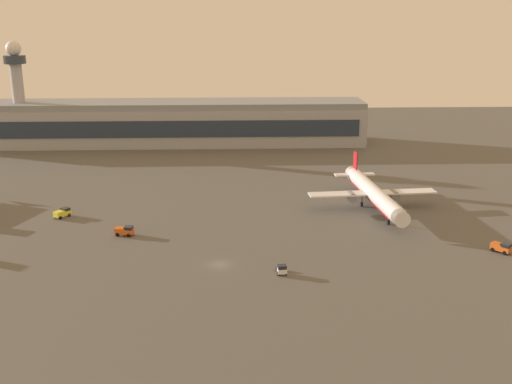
# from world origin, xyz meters

# --- Properties ---
(ground_plane) EXTENTS (416.00, 416.00, 0.00)m
(ground_plane) POSITION_xyz_m (0.00, 0.00, 0.00)
(ground_plane) COLOR #56544F
(terminal_building) EXTENTS (155.46, 22.40, 16.40)m
(terminal_building) POSITION_xyz_m (-24.51, 119.78, 8.09)
(terminal_building) COLOR #9EA3AD
(terminal_building) RESTS_ON ground
(control_tower) EXTENTS (8.00, 8.00, 39.13)m
(control_tower) POSITION_xyz_m (-77.45, 118.89, 22.58)
(control_tower) COLOR #A8A8B2
(control_tower) RESTS_ON ground
(airplane_mid_apron) EXTENTS (33.88, 43.48, 11.15)m
(airplane_mid_apron) POSITION_xyz_m (39.32, 35.60, 4.21)
(airplane_mid_apron) COLOR white
(airplane_mid_apron) RESTS_ON ground
(maintenance_van) EXTENTS (4.19, 4.41, 2.25)m
(maintenance_van) POSITION_xyz_m (60.19, 4.34, 1.18)
(maintenance_van) COLOR #D85919
(maintenance_van) RESTS_ON ground
(pushback_tug) EXTENTS (2.07, 3.22, 2.05)m
(pushback_tug) POSITION_xyz_m (12.32, -5.38, 1.07)
(pushback_tug) COLOR white
(pushback_tug) RESTS_ON ground
(cargo_loader) EXTENTS (4.36, 2.50, 2.25)m
(cargo_loader) POSITION_xyz_m (-22.09, 17.79, 1.18)
(cargo_loader) COLOR #D85919
(cargo_loader) RESTS_ON ground
(baggage_tractor) EXTENTS (4.04, 4.49, 2.25)m
(baggage_tractor) POSITION_xyz_m (-39.84, 31.43, 1.18)
(baggage_tractor) COLOR yellow
(baggage_tractor) RESTS_ON ground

